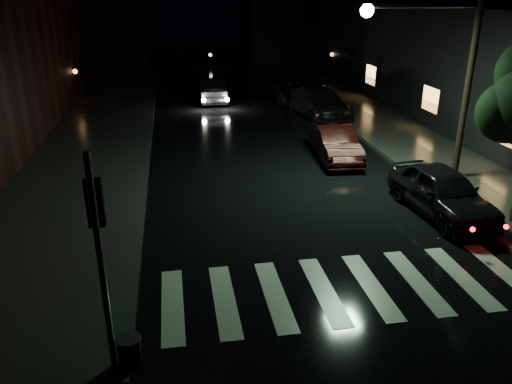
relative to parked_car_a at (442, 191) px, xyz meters
name	(u,v)px	position (x,y,z in m)	size (l,w,h in m)	color
ground	(227,313)	(-7.39, -4.21, -0.77)	(120.00, 120.00, 0.00)	black
sidewalk_left	(86,144)	(-12.39, 9.79, -0.69)	(6.00, 44.00, 0.15)	#282826
sidewalk_right	(390,130)	(2.61, 9.79, -0.69)	(4.00, 44.00, 0.15)	#282826
building_right	(480,59)	(9.61, 13.79, 2.23)	(10.00, 40.00, 6.00)	black
building_far_left	(74,20)	(-17.39, 40.79, 3.23)	(14.00, 10.00, 8.00)	black
building_far_right	(309,23)	(6.61, 40.79, 2.73)	(14.00, 10.00, 7.00)	black
crosswalk	(348,288)	(-4.39, -3.71, -0.76)	(9.00, 3.00, 0.01)	beige
signal_pole_corner	(115,301)	(-9.54, -5.67, 0.77)	(0.68, 0.61, 4.20)	slate
utility_pole	(455,56)	(1.44, 2.79, 3.83)	(4.92, 0.44, 8.00)	black
parked_car_a	(442,191)	(0.00, 0.00, 0.00)	(1.81, 4.50, 1.53)	black
parked_car_b	(335,143)	(-1.59, 5.98, -0.06)	(1.50, 4.30, 1.42)	black
parked_car_c	(319,102)	(-0.01, 13.78, 0.05)	(2.28, 5.61, 1.63)	black
parked_car_d	(292,89)	(-0.55, 18.14, 0.01)	(2.59, 5.62, 1.56)	black
oncoming_car	(211,90)	(-5.74, 18.82, 0.00)	(1.62, 4.65, 1.53)	black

